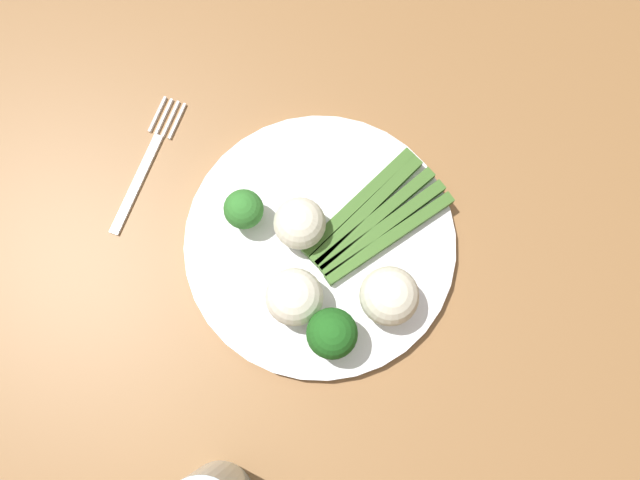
{
  "coord_description": "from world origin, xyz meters",
  "views": [
    {
      "loc": [
        0.1,
        -0.14,
        1.38
      ],
      "look_at": [
        0.03,
        -0.01,
        0.77
      ],
      "focal_mm": 34.14,
      "sensor_mm": 36.0,
      "label": 1
    }
  ],
  "objects_px": {
    "broccoli_back": "(332,333)",
    "cauliflower_back_right": "(300,223)",
    "dining_table": "(303,243)",
    "asparagus_bundle": "(375,219)",
    "cauliflower_near_center": "(389,296)",
    "cauliflower_mid": "(294,297)",
    "plate": "(320,243)",
    "fork": "(147,163)",
    "broccoli_front_left": "(244,209)"
  },
  "relations": [
    {
      "from": "cauliflower_near_center",
      "to": "cauliflower_back_right",
      "type": "bearing_deg",
      "value": 170.33
    },
    {
      "from": "cauliflower_near_center",
      "to": "cauliflower_mid",
      "type": "relative_size",
      "value": 1.03
    },
    {
      "from": "dining_table",
      "to": "cauliflower_mid",
      "type": "distance_m",
      "value": 0.16
    },
    {
      "from": "plate",
      "to": "cauliflower_near_center",
      "type": "xyz_separation_m",
      "value": [
        0.09,
        -0.02,
        0.04
      ]
    },
    {
      "from": "broccoli_back",
      "to": "cauliflower_near_center",
      "type": "xyz_separation_m",
      "value": [
        0.03,
        0.06,
        -0.01
      ]
    },
    {
      "from": "broccoli_back",
      "to": "cauliflower_back_right",
      "type": "relative_size",
      "value": 1.14
    },
    {
      "from": "asparagus_bundle",
      "to": "broccoli_front_left",
      "type": "height_order",
      "value": "broccoli_front_left"
    },
    {
      "from": "plate",
      "to": "fork",
      "type": "relative_size",
      "value": 1.71
    },
    {
      "from": "asparagus_bundle",
      "to": "cauliflower_back_right",
      "type": "xyz_separation_m",
      "value": [
        -0.06,
        -0.05,
        0.02
      ]
    },
    {
      "from": "broccoli_front_left",
      "to": "fork",
      "type": "xyz_separation_m",
      "value": [
        -0.13,
        -0.0,
        -0.04
      ]
    },
    {
      "from": "cauliflower_near_center",
      "to": "fork",
      "type": "distance_m",
      "value": 0.3
    },
    {
      "from": "dining_table",
      "to": "cauliflower_near_center",
      "type": "distance_m",
      "value": 0.18
    },
    {
      "from": "dining_table",
      "to": "broccoli_front_left",
      "type": "bearing_deg",
      "value": -152.0
    },
    {
      "from": "fork",
      "to": "broccoli_back",
      "type": "bearing_deg",
      "value": -113.07
    },
    {
      "from": "broccoli_back",
      "to": "cauliflower_mid",
      "type": "height_order",
      "value": "broccoli_back"
    },
    {
      "from": "plate",
      "to": "cauliflower_back_right",
      "type": "bearing_deg",
      "value": -179.78
    },
    {
      "from": "cauliflower_back_right",
      "to": "cauliflower_mid",
      "type": "height_order",
      "value": "cauliflower_mid"
    },
    {
      "from": "cauliflower_back_right",
      "to": "dining_table",
      "type": "bearing_deg",
      "value": 121.88
    },
    {
      "from": "asparagus_bundle",
      "to": "cauliflower_back_right",
      "type": "relative_size",
      "value": 3.18
    },
    {
      "from": "plate",
      "to": "cauliflower_near_center",
      "type": "distance_m",
      "value": 0.1
    },
    {
      "from": "plate",
      "to": "cauliflower_near_center",
      "type": "height_order",
      "value": "cauliflower_near_center"
    },
    {
      "from": "fork",
      "to": "cauliflower_mid",
      "type": "bearing_deg",
      "value": -112.76
    },
    {
      "from": "asparagus_bundle",
      "to": "broccoli_front_left",
      "type": "distance_m",
      "value": 0.14
    },
    {
      "from": "dining_table",
      "to": "plate",
      "type": "xyz_separation_m",
      "value": [
        0.03,
        -0.01,
        0.1
      ]
    },
    {
      "from": "plate",
      "to": "cauliflower_near_center",
      "type": "relative_size",
      "value": 4.85
    },
    {
      "from": "plate",
      "to": "asparagus_bundle",
      "type": "distance_m",
      "value": 0.06
    },
    {
      "from": "broccoli_front_left",
      "to": "cauliflower_near_center",
      "type": "bearing_deg",
      "value": -0.92
    },
    {
      "from": "broccoli_back",
      "to": "cauliflower_near_center",
      "type": "distance_m",
      "value": 0.07
    },
    {
      "from": "dining_table",
      "to": "broccoli_back",
      "type": "distance_m",
      "value": 0.19
    },
    {
      "from": "broccoli_front_left",
      "to": "fork",
      "type": "distance_m",
      "value": 0.14
    },
    {
      "from": "asparagus_bundle",
      "to": "dining_table",
      "type": "bearing_deg",
      "value": 138.23
    },
    {
      "from": "asparagus_bundle",
      "to": "broccoli_back",
      "type": "height_order",
      "value": "broccoli_back"
    },
    {
      "from": "broccoli_front_left",
      "to": "cauliflower_mid",
      "type": "distance_m",
      "value": 0.1
    },
    {
      "from": "plate",
      "to": "cauliflower_mid",
      "type": "distance_m",
      "value": 0.08
    },
    {
      "from": "asparagus_bundle",
      "to": "cauliflower_mid",
      "type": "bearing_deg",
      "value": -174.62
    },
    {
      "from": "cauliflower_near_center",
      "to": "dining_table",
      "type": "bearing_deg",
      "value": 166.26
    },
    {
      "from": "broccoli_front_left",
      "to": "cauliflower_mid",
      "type": "height_order",
      "value": "cauliflower_mid"
    },
    {
      "from": "plate",
      "to": "cauliflower_mid",
      "type": "relative_size",
      "value": 4.98
    },
    {
      "from": "broccoli_back",
      "to": "cauliflower_mid",
      "type": "bearing_deg",
      "value": 165.86
    },
    {
      "from": "asparagus_bundle",
      "to": "cauliflower_near_center",
      "type": "relative_size",
      "value": 2.88
    },
    {
      "from": "plate",
      "to": "cauliflower_near_center",
      "type": "bearing_deg",
      "value": -12.21
    },
    {
      "from": "cauliflower_near_center",
      "to": "cauliflower_mid",
      "type": "xyz_separation_m",
      "value": [
        -0.08,
        -0.05,
        -0.0
      ]
    },
    {
      "from": "cauliflower_near_center",
      "to": "fork",
      "type": "relative_size",
      "value": 0.35
    },
    {
      "from": "cauliflower_mid",
      "to": "fork",
      "type": "height_order",
      "value": "cauliflower_mid"
    },
    {
      "from": "broccoli_front_left",
      "to": "cauliflower_near_center",
      "type": "distance_m",
      "value": 0.17
    },
    {
      "from": "asparagus_bundle",
      "to": "fork",
      "type": "xyz_separation_m",
      "value": [
        -0.25,
        -0.07,
        -0.02
      ]
    },
    {
      "from": "plate",
      "to": "asparagus_bundle",
      "type": "relative_size",
      "value": 1.68
    },
    {
      "from": "asparagus_bundle",
      "to": "cauliflower_mid",
      "type": "height_order",
      "value": "cauliflower_mid"
    },
    {
      "from": "dining_table",
      "to": "broccoli_back",
      "type": "relative_size",
      "value": 24.23
    },
    {
      "from": "plate",
      "to": "asparagus_bundle",
      "type": "xyz_separation_m",
      "value": [
        0.04,
        0.05,
        0.01
      ]
    }
  ]
}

